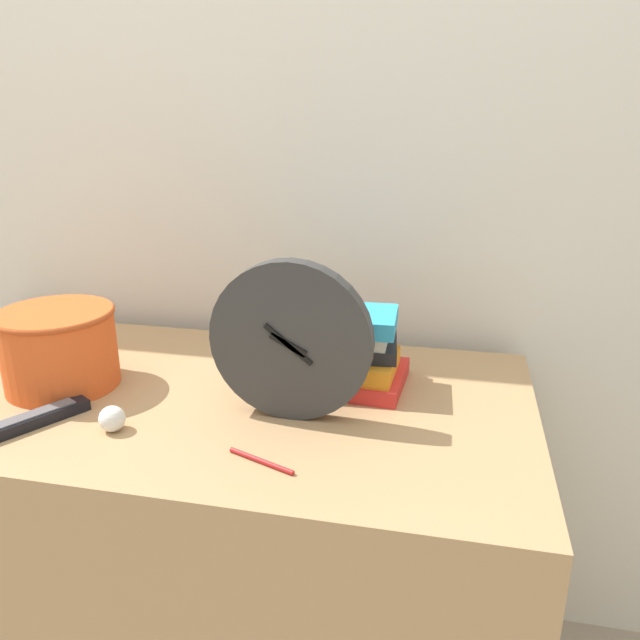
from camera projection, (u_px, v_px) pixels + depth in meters
wall_back at (245, 147)px, 1.44m from camera, size 6.00×0.04×2.40m
desk at (200, 552)px, 1.34m from camera, size 1.32×0.67×0.76m
desk_clock at (291, 341)px, 1.07m from camera, size 0.29×0.04×0.29m
book_stack at (343, 349)px, 1.23m from camera, size 0.26×0.19×0.16m
basket at (59, 346)px, 1.22m from camera, size 0.22×0.22×0.16m
tv_remote at (33, 419)px, 1.09m from camera, size 0.13×0.19×0.02m
crumpled_paper_ball at (112, 419)px, 1.06m from camera, size 0.04×0.04×0.04m
pen at (261, 461)px, 0.97m from camera, size 0.12×0.05×0.01m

